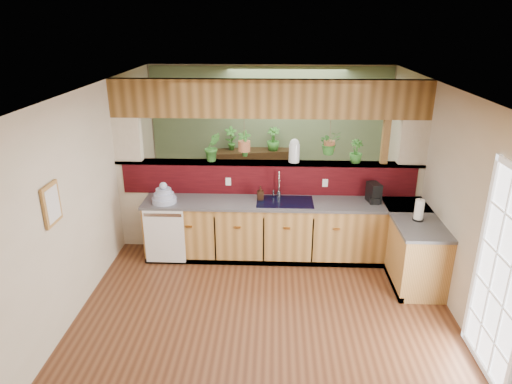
{
  "coord_description": "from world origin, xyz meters",
  "views": [
    {
      "loc": [
        0.08,
        -5.18,
        3.4
      ],
      "look_at": [
        -0.16,
        0.7,
        1.15
      ],
      "focal_mm": 32.0,
      "sensor_mm": 36.0,
      "label": 1
    }
  ],
  "objects_px": {
    "faucet": "(279,183)",
    "coffee_maker": "(374,193)",
    "shelving_console": "(250,176)",
    "dish_stack": "(164,196)",
    "glass_jar": "(294,150)",
    "paper_towel": "(419,210)",
    "soap_dispenser": "(260,193)"
  },
  "relations": [
    {
      "from": "dish_stack",
      "to": "coffee_maker",
      "type": "xyz_separation_m",
      "value": [
        3.03,
        0.15,
        0.03
      ]
    },
    {
      "from": "dish_stack",
      "to": "paper_towel",
      "type": "xyz_separation_m",
      "value": [
        3.49,
        -0.47,
        0.04
      ]
    },
    {
      "from": "faucet",
      "to": "glass_jar",
      "type": "relative_size",
      "value": 1.18
    },
    {
      "from": "glass_jar",
      "to": "shelving_console",
      "type": "relative_size",
      "value": 0.22
    },
    {
      "from": "faucet",
      "to": "coffee_maker",
      "type": "xyz_separation_m",
      "value": [
        1.37,
        -0.11,
        -0.09
      ]
    },
    {
      "from": "glass_jar",
      "to": "shelving_console",
      "type": "bearing_deg",
      "value": 111.73
    },
    {
      "from": "dish_stack",
      "to": "soap_dispenser",
      "type": "height_order",
      "value": "dish_stack"
    },
    {
      "from": "faucet",
      "to": "paper_towel",
      "type": "distance_m",
      "value": 1.98
    },
    {
      "from": "faucet",
      "to": "shelving_console",
      "type": "xyz_separation_m",
      "value": [
        -0.53,
        2.11,
        -0.62
      ]
    },
    {
      "from": "dish_stack",
      "to": "glass_jar",
      "type": "bearing_deg",
      "value": 14.12
    },
    {
      "from": "soap_dispenser",
      "to": "glass_jar",
      "type": "xyz_separation_m",
      "value": [
        0.49,
        0.3,
        0.57
      ]
    },
    {
      "from": "paper_towel",
      "to": "soap_dispenser",
      "type": "bearing_deg",
      "value": 162.98
    },
    {
      "from": "paper_towel",
      "to": "glass_jar",
      "type": "relative_size",
      "value": 0.86
    },
    {
      "from": "faucet",
      "to": "coffee_maker",
      "type": "relative_size",
      "value": 1.48
    },
    {
      "from": "dish_stack",
      "to": "shelving_console",
      "type": "xyz_separation_m",
      "value": [
        1.12,
        2.37,
        -0.5
      ]
    },
    {
      "from": "dish_stack",
      "to": "faucet",
      "type": "bearing_deg",
      "value": 8.86
    },
    {
      "from": "soap_dispenser",
      "to": "shelving_console",
      "type": "relative_size",
      "value": 0.13
    },
    {
      "from": "faucet",
      "to": "coffee_maker",
      "type": "distance_m",
      "value": 1.38
    },
    {
      "from": "coffee_maker",
      "to": "shelving_console",
      "type": "bearing_deg",
      "value": 117.46
    },
    {
      "from": "glass_jar",
      "to": "shelving_console",
      "type": "distance_m",
      "value": 2.31
    },
    {
      "from": "faucet",
      "to": "dish_stack",
      "type": "distance_m",
      "value": 1.68
    },
    {
      "from": "dish_stack",
      "to": "shelving_console",
      "type": "bearing_deg",
      "value": 64.72
    },
    {
      "from": "soap_dispenser",
      "to": "shelving_console",
      "type": "bearing_deg",
      "value": 96.92
    },
    {
      "from": "dish_stack",
      "to": "glass_jar",
      "type": "distance_m",
      "value": 2.02
    },
    {
      "from": "faucet",
      "to": "shelving_console",
      "type": "height_order",
      "value": "faucet"
    },
    {
      "from": "shelving_console",
      "to": "glass_jar",
      "type": "bearing_deg",
      "value": -79.12
    },
    {
      "from": "dish_stack",
      "to": "soap_dispenser",
      "type": "bearing_deg",
      "value": 7.01
    },
    {
      "from": "glass_jar",
      "to": "paper_towel",
      "type": "bearing_deg",
      "value": -30.36
    },
    {
      "from": "paper_towel",
      "to": "shelving_console",
      "type": "distance_m",
      "value": 3.75
    },
    {
      "from": "coffee_maker",
      "to": "glass_jar",
      "type": "xyz_separation_m",
      "value": [
        -1.15,
        0.33,
        0.54
      ]
    },
    {
      "from": "soap_dispenser",
      "to": "coffee_maker",
      "type": "xyz_separation_m",
      "value": [
        1.64,
        -0.02,
        0.03
      ]
    },
    {
      "from": "glass_jar",
      "to": "soap_dispenser",
      "type": "bearing_deg",
      "value": -148.36
    }
  ]
}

